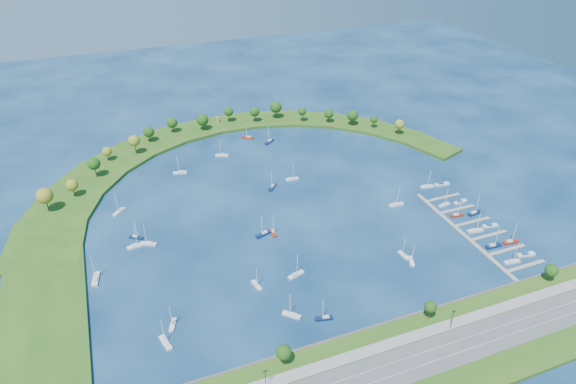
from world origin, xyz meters
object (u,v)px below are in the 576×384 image
object	(u,v)px
moored_boat_20	(292,179)
docked_boat_1	(526,254)
moored_boat_3	(272,187)
docked_boat_7	(475,213)
moored_boat_15	(96,279)
moored_boat_6	(324,318)
docked_boat_4	(475,230)
docked_boat_8	(444,204)
moored_boat_7	(222,155)
moored_boat_13	(148,243)
docked_boat_0	(512,261)
dock_system	(474,230)
moored_boat_21	(296,274)
moored_boat_11	(136,246)
docked_boat_2	(493,245)
moored_boat_14	(180,172)
docked_boat_6	(457,215)
moored_boat_16	(404,255)
moored_boat_17	(173,324)
moored_boat_8	(396,204)
moored_boat_2	(273,232)
moored_boat_12	(411,260)
moored_boat_1	(256,285)
moored_boat_18	(248,137)
moored_boat_9	(269,141)
harbor_tower	(218,120)
moored_boat_19	(166,342)
moored_boat_4	(292,315)
moored_boat_5	(136,237)
docked_boat_11	(442,184)
docked_boat_10	(427,186)
docked_boat_3	(511,242)
moored_boat_10	(263,234)
docked_boat_5	(490,226)
docked_boat_9	(460,202)
moored_boat_0	(119,211)

from	to	relation	value
moored_boat_20	docked_boat_1	size ratio (longest dim) A/B	1.26
moored_boat_3	docked_boat_7	world-z (taller)	docked_boat_7
moored_boat_15	moored_boat_6	bearing A→B (deg)	-113.61
docked_boat_4	docked_boat_8	world-z (taller)	docked_boat_4
moored_boat_7	docked_boat_1	xyz separation A→B (m)	(113.62, -157.26, -0.25)
moored_boat_13	docked_boat_0	size ratio (longest dim) A/B	1.05
dock_system	moored_boat_21	world-z (taller)	moored_boat_21
moored_boat_11	docked_boat_7	size ratio (longest dim) A/B	1.04
docked_boat_2	docked_boat_8	size ratio (longest dim) A/B	1.22
docked_boat_7	moored_boat_14	bearing A→B (deg)	137.30
moored_boat_11	docked_boat_6	bearing A→B (deg)	-22.47
moored_boat_16	moored_boat_17	xyz separation A→B (m)	(-114.93, -4.67, 0.01)
moored_boat_8	docked_boat_2	bearing A→B (deg)	-60.03
moored_boat_2	moored_boat_15	distance (m)	89.52
moored_boat_7	docked_boat_6	size ratio (longest dim) A/B	1.11
moored_boat_12	docked_boat_2	distance (m)	45.58
moored_boat_21	moored_boat_3	bearing A→B (deg)	60.79
moored_boat_3	moored_boat_13	xyz separation A→B (m)	(-77.83, -29.63, 0.01)
moored_boat_1	moored_boat_15	size ratio (longest dim) A/B	0.77
moored_boat_18	docked_boat_8	world-z (taller)	moored_boat_18
moored_boat_3	moored_boat_9	world-z (taller)	moored_boat_9
moored_boat_3	harbor_tower	bearing A→B (deg)	-136.56
moored_boat_12	moored_boat_19	size ratio (longest dim) A/B	0.84
moored_boat_4	moored_boat_20	bearing A→B (deg)	-68.06
moored_boat_4	moored_boat_5	xyz separation A→B (m)	(-55.31, 80.30, -0.03)
moored_boat_21	moored_boat_11	bearing A→B (deg)	126.24
moored_boat_20	moored_boat_8	bearing A→B (deg)	-44.49
docked_boat_2	docked_boat_7	distance (m)	29.66
moored_boat_21	docked_boat_11	size ratio (longest dim) A/B	1.30
moored_boat_6	docked_boat_11	distance (m)	135.55
moored_boat_7	docked_boat_6	bearing A→B (deg)	151.90
moored_boat_5	moored_boat_12	xyz separation A→B (m)	(122.97, -67.97, -0.00)
docked_boat_10	docked_boat_1	bearing A→B (deg)	-74.04
moored_boat_12	docked_boat_3	world-z (taller)	docked_boat_3
moored_boat_12	moored_boat_18	bearing A→B (deg)	-144.00
moored_boat_10	docked_boat_2	size ratio (longest dim) A/B	1.01
moored_boat_2	docked_boat_0	distance (m)	119.18
docked_boat_5	docked_boat_10	world-z (taller)	docked_boat_10
docked_boat_8	docked_boat_9	bearing A→B (deg)	-11.31
moored_boat_0	docked_boat_11	world-z (taller)	moored_boat_0
docked_boat_8	docked_boat_11	size ratio (longest dim) A/B	1.10
moored_boat_6	docked_boat_8	world-z (taller)	moored_boat_6
moored_boat_18	docked_boat_5	size ratio (longest dim) A/B	1.43
moored_boat_5	docked_boat_1	size ratio (longest dim) A/B	1.17
moored_boat_1	moored_boat_7	xyz separation A→B (m)	(18.05, 130.10, 0.06)
moored_boat_11	docked_boat_10	bearing A→B (deg)	-11.79
moored_boat_5	moored_boat_21	size ratio (longest dim) A/B	0.88
moored_boat_20	docked_boat_2	size ratio (longest dim) A/B	0.91
docked_boat_0	docked_boat_4	world-z (taller)	docked_boat_4
moored_boat_1	moored_boat_7	bearing A→B (deg)	161.45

